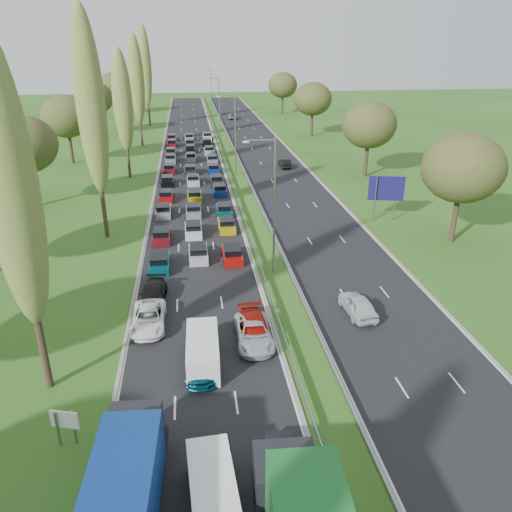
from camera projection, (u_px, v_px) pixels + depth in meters
ground at (235, 172)px, 78.42m from camera, size 260.00×260.00×0.00m
near_carriageway at (191, 170)px, 79.87m from camera, size 10.50×215.00×0.04m
far_carriageway at (274, 167)px, 81.51m from camera, size 10.50×215.00×0.04m
central_reservation at (233, 165)px, 80.47m from camera, size 2.36×215.00×0.32m
lamp_columns at (235, 136)px, 74.20m from camera, size 0.18×140.18×12.00m
poplar_row at (112, 100)px, 60.77m from camera, size 2.80×127.80×22.44m
woodland_left at (15, 151)px, 56.33m from camera, size 8.00×166.00×11.10m
woodland_right at (391, 135)px, 65.61m from camera, size 8.00×153.00×11.10m
traffic_queue_fill at (192, 175)px, 75.18m from camera, size 9.08×68.17×0.80m
near_car_2 at (149, 318)px, 36.03m from camera, size 2.39×5.13×1.42m
near_car_3 at (153, 294)px, 39.53m from camera, size 2.26×4.81×1.36m
near_car_7 at (200, 360)px, 31.29m from camera, size 1.99×4.83×1.40m
near_car_9 at (284, 468)px, 23.44m from camera, size 1.77×4.42×1.43m
near_car_10 at (254, 333)px, 34.19m from camera, size 2.46×5.27×1.46m
near_car_11 at (255, 329)px, 34.61m from camera, size 2.26×5.19×1.49m
far_car_0 at (358, 305)px, 37.70m from camera, size 2.14×4.65×1.55m
far_car_1 at (285, 163)px, 81.12m from camera, size 1.52×4.27×1.40m
far_car_2 at (233, 116)px, 130.94m from camera, size 2.37×5.04×1.39m
blue_lorry at (126, 488)px, 20.78m from camera, size 2.58×9.30×3.93m
white_van_front at (213, 489)px, 21.95m from camera, size 1.95×4.97×2.00m
white_van_rear at (203, 349)px, 31.84m from camera, size 2.00×5.10×2.05m
info_sign at (65, 423)px, 25.26m from camera, size 1.46×0.53×2.10m
direction_sign at (386, 190)px, 56.26m from camera, size 3.91×1.05×5.20m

